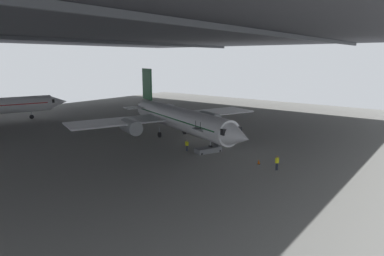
% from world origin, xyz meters
% --- Properties ---
extents(ground_plane, '(110.00, 110.00, 0.00)m').
position_xyz_m(ground_plane, '(0.00, 0.00, 0.00)').
color(ground_plane, gray).
extents(hangar_structure, '(121.00, 99.00, 17.97)m').
position_xyz_m(hangar_structure, '(-0.08, 13.77, 17.33)').
color(hangar_structure, '#4C4F54').
rests_on(hangar_structure, ground_plane).
extents(airplane_main, '(33.17, 33.33, 10.90)m').
position_xyz_m(airplane_main, '(-0.16, 1.32, 3.35)').
color(airplane_main, white).
rests_on(airplane_main, ground_plane).
extents(boarding_stairs, '(4.31, 2.75, 4.54)m').
position_xyz_m(boarding_stairs, '(-4.06, -7.46, 0.72)').
color(boarding_stairs, slate).
rests_on(boarding_stairs, ground_plane).
extents(crew_worker_near_nose, '(0.50, 0.36, 1.77)m').
position_xyz_m(crew_worker_near_nose, '(-5.33, -18.22, 1.02)').
color(crew_worker_near_nose, '#232838').
rests_on(crew_worker_near_nose, ground_plane).
extents(crew_worker_by_stairs, '(0.27, 0.55, 1.60)m').
position_xyz_m(crew_worker_by_stairs, '(-5.37, -4.79, 0.91)').
color(crew_worker_by_stairs, '#232838').
rests_on(crew_worker_by_stairs, ground_plane).
extents(traffic_cone_orange, '(0.36, 0.36, 0.60)m').
position_xyz_m(traffic_cone_orange, '(-4.49, -15.49, 0.29)').
color(traffic_cone_orange, black).
rests_on(traffic_cone_orange, ground_plane).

